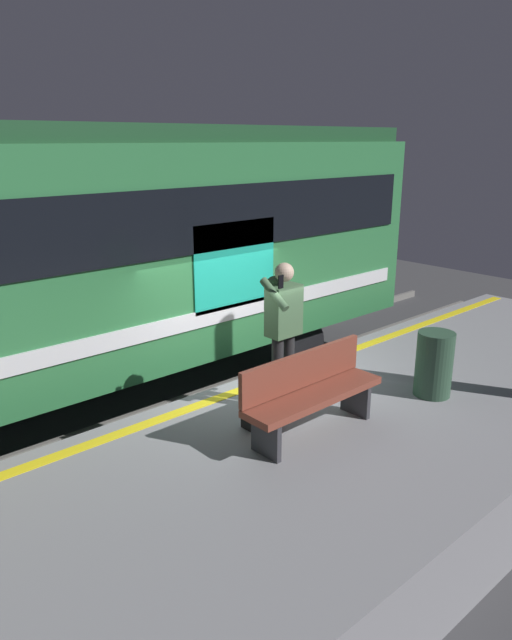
{
  "coord_description": "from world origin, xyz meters",
  "views": [
    {
      "loc": [
        4.99,
        5.63,
        4.12
      ],
      "look_at": [
        0.22,
        0.3,
        1.89
      ],
      "focal_mm": 32.88,
      "sensor_mm": 36.0,
      "label": 1
    }
  ],
  "objects_px": {
    "train_carriage": "(47,252)",
    "bench": "(310,390)",
    "passenger": "(283,324)",
    "trash_bin": "(434,364)",
    "handbag": "(258,411)"
  },
  "relations": [
    {
      "from": "train_carriage",
      "to": "bench",
      "type": "distance_m",
      "value": 4.26
    },
    {
      "from": "passenger",
      "to": "trash_bin",
      "type": "relative_size",
      "value": 2.15
    },
    {
      "from": "train_carriage",
      "to": "trash_bin",
      "type": "bearing_deg",
      "value": 125.28
    },
    {
      "from": "train_carriage",
      "to": "handbag",
      "type": "relative_size",
      "value": 33.54
    },
    {
      "from": "bench",
      "to": "trash_bin",
      "type": "relative_size",
      "value": 2.16
    },
    {
      "from": "train_carriage",
      "to": "bench",
      "type": "height_order",
      "value": "train_carriage"
    },
    {
      "from": "train_carriage",
      "to": "handbag",
      "type": "bearing_deg",
      "value": 103.67
    },
    {
      "from": "passenger",
      "to": "handbag",
      "type": "bearing_deg",
      "value": 15.77
    },
    {
      "from": "train_carriage",
      "to": "passenger",
      "type": "distance_m",
      "value": 3.62
    },
    {
      "from": "handbag",
      "to": "bench",
      "type": "bearing_deg",
      "value": 123.97
    },
    {
      "from": "train_carriage",
      "to": "bench",
      "type": "bearing_deg",
      "value": 106.51
    },
    {
      "from": "train_carriage",
      "to": "handbag",
      "type": "xyz_separation_m",
      "value": [
        -0.84,
        3.46,
        -1.44
      ]
    },
    {
      "from": "bench",
      "to": "trash_bin",
      "type": "bearing_deg",
      "value": 168.99
    },
    {
      "from": "passenger",
      "to": "bench",
      "type": "relative_size",
      "value": 1.0
    },
    {
      "from": "handbag",
      "to": "bench",
      "type": "xyz_separation_m",
      "value": [
        -0.33,
        0.49,
        0.33
      ]
    }
  ]
}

